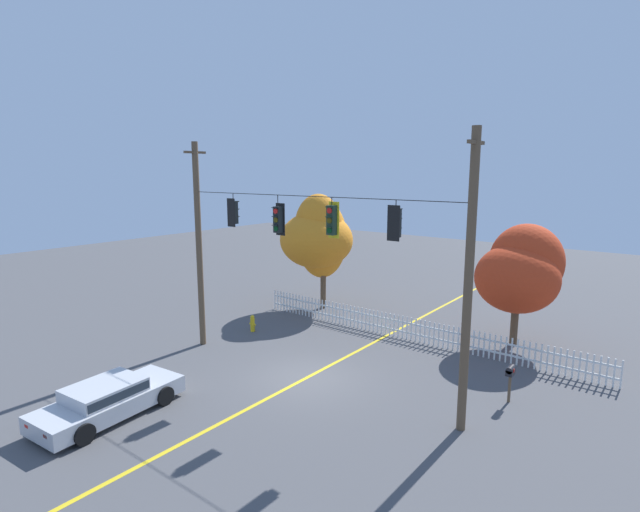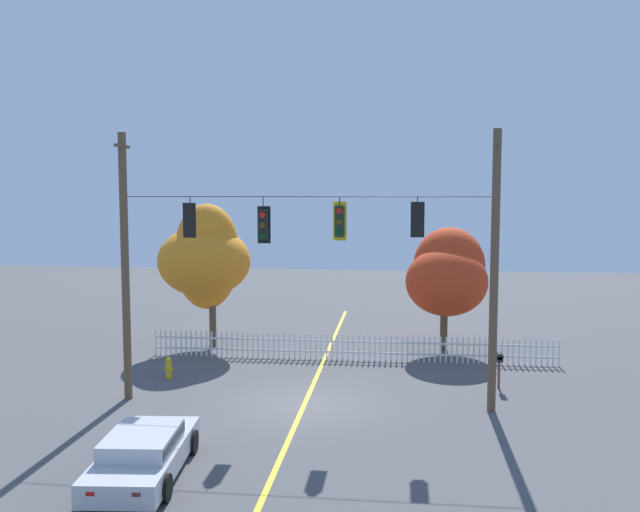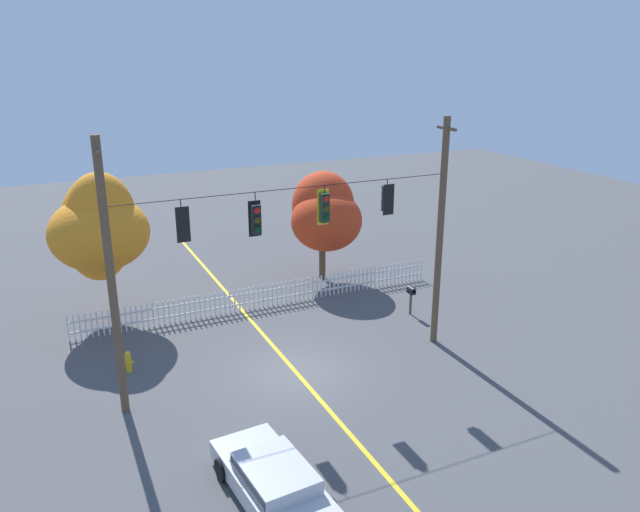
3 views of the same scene
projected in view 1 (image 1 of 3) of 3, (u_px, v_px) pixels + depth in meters
name	position (u px, v px, depth m)	size (l,w,h in m)	color
ground	(306.00, 378.00, 18.45)	(80.00, 80.00, 0.00)	#4C4C4F
lane_centerline_stripe	(306.00, 378.00, 18.45)	(0.16, 36.00, 0.01)	gold
signal_support_span	(306.00, 260.00, 17.66)	(12.39, 1.10, 8.98)	brown
traffic_signal_northbound_primary	(233.00, 212.00, 19.66)	(0.43, 0.38, 1.34)	black
traffic_signal_eastbound_side	(278.00, 219.00, 18.23)	(0.43, 0.38, 1.53)	black
traffic_signal_westbound_side	(332.00, 220.00, 16.71)	(0.43, 0.38, 1.42)	black
traffic_signal_southbound_primary	(395.00, 223.00, 15.19)	(0.43, 0.38, 1.28)	black
white_picket_fence	(409.00, 329.00, 22.51)	(16.95, 0.06, 1.09)	white
autumn_maple_near_fence	(319.00, 237.00, 27.29)	(4.14, 4.00, 6.51)	brown
autumn_maple_mid	(521.00, 271.00, 21.39)	(3.58, 3.96, 5.47)	brown
parked_car	(108.00, 398.00, 15.48)	(2.28, 4.76, 1.15)	#B7BABF
fire_hydrant	(253.00, 323.00, 23.75)	(0.38, 0.22, 0.82)	gold
roadside_mailbox	(511.00, 373.00, 16.35)	(0.25, 0.44, 1.30)	brown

